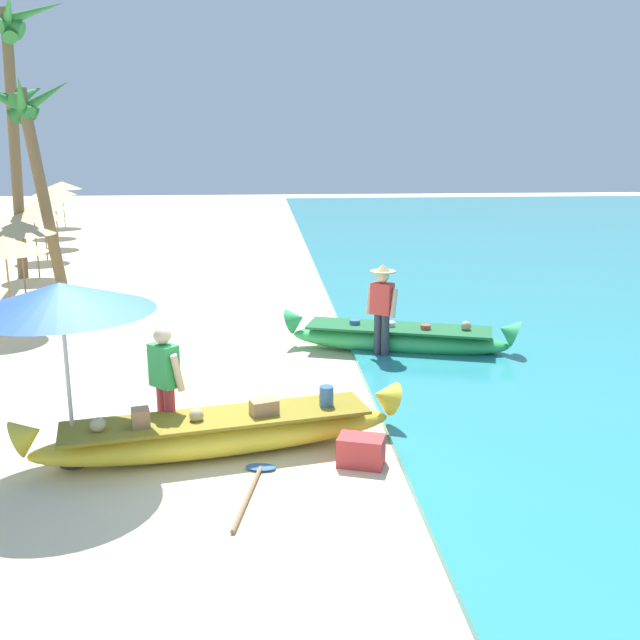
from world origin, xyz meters
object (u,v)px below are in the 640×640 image
palm_tree_leaning_seaward (26,124)px  cooler_box (361,451)px  person_tourist_customer (165,379)px  paddle (253,485)px  palm_tree_tall_inland (8,54)px  boat_green_midground (398,338)px  patio_umbrella_large (61,298)px  boat_yellow_foreground (219,433)px  person_vendor_hatted (382,305)px

palm_tree_leaning_seaward → cooler_box: palm_tree_leaning_seaward is taller
person_tourist_customer → paddle: person_tourist_customer is taller
person_tourist_customer → palm_tree_tall_inland: 13.62m
palm_tree_tall_inland → boat_green_midground: bearing=-41.9°
boat_green_midground → palm_tree_leaning_seaward: 10.62m
boat_green_midground → patio_umbrella_large: 6.54m
patio_umbrella_large → cooler_box: size_ratio=4.11×
patio_umbrella_large → cooler_box: (3.40, -0.32, -1.85)m
boat_green_midground → paddle: (-2.58, -4.98, -0.24)m
person_tourist_customer → palm_tree_leaning_seaward: palm_tree_leaning_seaward is taller
palm_tree_tall_inland → patio_umbrella_large: bearing=-71.4°
person_tourist_customer → patio_umbrella_large: patio_umbrella_large is taller
person_tourist_customer → palm_tree_tall_inland: palm_tree_tall_inland is taller
boat_yellow_foreground → boat_green_midground: boat_green_midground is taller
cooler_box → paddle: (-1.28, -0.47, -0.15)m
paddle → palm_tree_leaning_seaward: bearing=116.1°
palm_tree_tall_inland → paddle: 15.40m
person_vendor_hatted → patio_umbrella_large: patio_umbrella_large is taller
boat_green_midground → cooler_box: boat_green_midground is taller
person_vendor_hatted → cooler_box: size_ratio=3.17×
boat_green_midground → palm_tree_leaning_seaward: size_ratio=0.80×
patio_umbrella_large → palm_tree_leaning_seaward: (-3.23, 10.15, 2.04)m
boat_yellow_foreground → palm_tree_tall_inland: size_ratio=0.65×
boat_green_midground → person_vendor_hatted: size_ratio=2.45×
boat_green_midground → palm_tree_tall_inland: size_ratio=0.57×
person_vendor_hatted → person_tourist_customer: bearing=-134.6°
palm_tree_tall_inland → boat_yellow_foreground: bearing=-64.1°
boat_green_midground → person_tourist_customer: (-3.65, -3.74, 0.60)m
person_tourist_customer → palm_tree_tall_inland: size_ratio=0.21×
boat_yellow_foreground → patio_umbrella_large: 2.45m
person_tourist_customer → paddle: 1.85m
boat_yellow_foreground → palm_tree_tall_inland: (-5.78, 11.92, 5.54)m
boat_green_midground → person_tourist_customer: 5.26m
palm_tree_leaning_seaward → paddle: (5.35, -10.94, -4.04)m
palm_tree_leaning_seaward → cooler_box: 12.99m
person_vendor_hatted → paddle: person_vendor_hatted is taller
boat_green_midground → person_vendor_hatted: 0.91m
person_tourist_customer → paddle: (1.08, -1.25, -0.84)m
person_vendor_hatted → palm_tree_tall_inland: bearing=135.4°
boat_yellow_foreground → paddle: 1.06m
person_tourist_customer → patio_umbrella_large: bearing=-156.4°
patio_umbrella_large → paddle: size_ratio=1.41×
palm_tree_tall_inland → paddle: palm_tree_tall_inland is taller
person_tourist_customer → boat_yellow_foreground: bearing=-24.8°
cooler_box → palm_tree_tall_inland: bearing=139.7°
person_vendor_hatted → paddle: (-2.20, -4.57, -0.95)m
palm_tree_tall_inland → palm_tree_leaning_seaward: bearing=-66.2°
patio_umbrella_large → palm_tree_leaning_seaward: 10.85m
patio_umbrella_large → palm_tree_tall_inland: (-4.07, 12.07, 3.79)m
person_tourist_customer → palm_tree_leaning_seaward: bearing=113.8°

